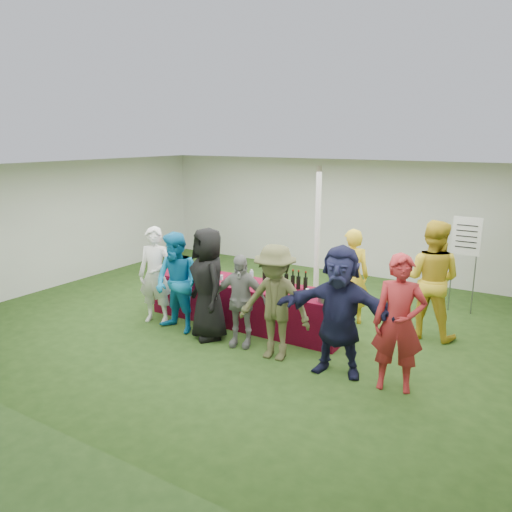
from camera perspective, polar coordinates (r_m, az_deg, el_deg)
The scene contains 18 objects.
ground at distance 8.85m, azimuth 0.49°, elevation -7.74°, with size 60.00×60.00×0.00m, color #284719.
tent at distance 9.27m, azimuth 7.02°, elevation 1.84°, with size 10.00×10.00×10.00m.
serving_table at distance 8.73m, azimuth -1.12°, elevation -5.43°, with size 3.60×0.80×0.75m, color maroon.
wine_bottles at distance 8.36m, azimuth 3.35°, elevation -2.74°, with size 0.84×0.14×0.32m.
wine_glasses at distance 8.63m, azimuth -4.71°, elevation -2.30°, with size 2.80×0.13×0.16m.
water_bottle at distance 8.62m, azimuth -0.51°, elevation -2.34°, with size 0.07×0.07×0.23m.
bar_towel at distance 7.93m, azimuth 9.00°, elevation -4.60°, with size 0.25×0.18×0.03m, color white.
dump_bucket at distance 7.68m, azimuth 8.03°, elevation -4.58°, with size 0.26×0.26×0.18m, color slate.
wine_list_sign at distance 9.82m, azimuth 22.85°, elevation 1.32°, with size 0.50×0.03×1.80m.
staff_pourer at distance 8.83m, azimuth 10.83°, elevation -2.28°, with size 0.61×0.40×1.68m, color yellow.
staff_back at distance 8.51m, azimuth 19.35°, elevation -2.54°, with size 0.94×0.73×1.93m, color gold.
customer_0 at distance 8.87m, azimuth -11.41°, elevation -2.16°, with size 0.62×0.41×1.70m, color white.
customer_1 at distance 8.37m, azimuth -9.03°, elevation -3.06°, with size 0.82×0.64×1.69m, color #127FBC.
customer_2 at distance 8.04m, azimuth -5.48°, elevation -3.16°, with size 0.89×0.58×1.82m, color black.
customer_3 at distance 7.75m, azimuth -1.85°, elevation -5.12°, with size 0.86×0.36×1.47m, color gray.
customer_4 at distance 7.27m, azimuth 2.18°, elevation -5.34°, with size 1.11×0.64×1.72m, color brown.
customer_5 at distance 6.89m, azimuth 9.48°, elevation -6.20°, with size 1.68×0.54×1.81m, color #191B3C.
customer_6 at distance 6.62m, azimuth 16.00°, elevation -7.42°, with size 0.66×0.43×1.80m, color #A42226.
Camera 1 is at (4.27, -7.06, 3.20)m, focal length 35.00 mm.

